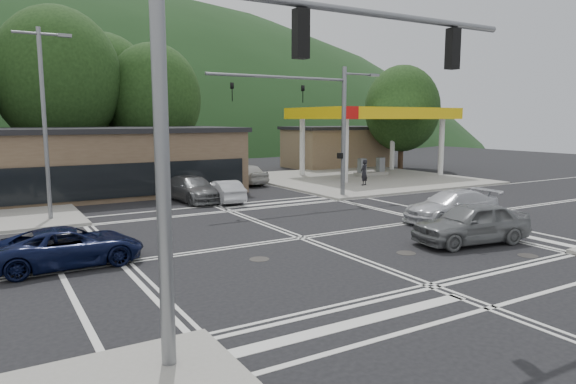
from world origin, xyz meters
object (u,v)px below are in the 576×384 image
car_queue_b (243,174)px  pedestrian (364,173)px  car_blue_west (70,247)px  car_queue_a (225,191)px  car_northbound (192,189)px  car_grey_center (471,223)px  car_silver_east (451,206)px

car_queue_b → pedestrian: pedestrian is taller
car_blue_west → car_queue_a: size_ratio=1.20×
car_blue_west → car_northbound: 13.72m
car_northbound → car_queue_b: bearing=35.8°
car_blue_west → pedestrian: 23.55m
car_grey_center → car_northbound: (-5.74, 15.61, -0.07)m
car_queue_b → car_northbound: car_queue_b is taller
car_silver_east → pedestrian: (4.24, 11.81, 0.33)m
car_queue_b → car_northbound: bearing=34.4°
car_silver_east → car_queue_a: 12.90m
car_grey_center → car_queue_a: car_grey_center is taller
car_northbound → pedestrian: pedestrian is taller
car_queue_a → car_northbound: (-1.50, 1.31, 0.10)m
car_queue_a → car_queue_b: (4.50, 6.86, 0.15)m
pedestrian → car_blue_west: bearing=3.7°
car_blue_west → car_silver_east: bearing=-95.7°
car_blue_west → car_northbound: size_ratio=0.92×
pedestrian → car_silver_east: bearing=47.3°
car_queue_a → pedestrian: size_ratio=2.16×
car_grey_center → car_silver_east: size_ratio=0.95×
car_blue_west → car_queue_a: bearing=-47.0°
car_queue_a → car_northbound: car_northbound is taller
car_grey_center → car_blue_west: bearing=-99.5°
car_silver_east → car_blue_west: bearing=-91.5°
car_blue_west → car_queue_b: car_queue_b is taller
car_silver_east → car_queue_b: (-2.50, 17.70, 0.06)m
car_silver_east → car_queue_a: size_ratio=1.28×
car_queue_b → pedestrian: bearing=130.5°
car_grey_center → car_queue_b: 21.16m
car_silver_east → car_northbound: car_northbound is taller
car_queue_b → pedestrian: size_ratio=2.56×
car_blue_west → car_grey_center: bearing=-110.0°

